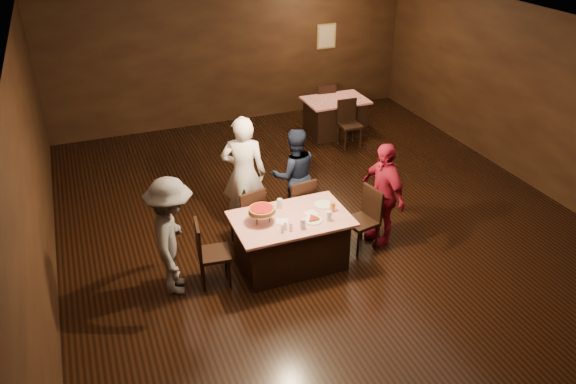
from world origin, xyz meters
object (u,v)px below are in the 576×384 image
(back_table, at_px, (335,117))
(glass_front_right, at_px, (329,216))
(plate_empty, at_px, (323,205))
(diner_grey_knit, at_px, (172,237))
(glass_front_left, at_px, (303,224))
(chair_far_right, at_px, (297,205))
(chair_back_far, at_px, (323,103))
(main_table, at_px, (291,241))
(chair_back_near, at_px, (350,124))
(chair_end_left, at_px, (214,253))
(diner_red_shirt, at_px, (383,194))
(glass_back, at_px, (280,204))
(diner_white_jacket, at_px, (244,174))
(chair_far_left, at_px, (247,215))
(chair_end_right, at_px, (361,220))
(pizza_stand, at_px, (262,210))
(glass_amber, at_px, (332,207))
(diner_navy_hoodie, at_px, (294,175))

(back_table, height_order, glass_front_right, glass_front_right)
(plate_empty, relative_size, glass_front_right, 1.79)
(diner_grey_knit, bearing_deg, glass_front_left, -88.32)
(chair_far_right, height_order, chair_back_far, same)
(back_table, bearing_deg, main_table, -122.97)
(back_table, distance_m, chair_back_far, 0.61)
(chair_back_near, bearing_deg, back_table, 91.37)
(chair_end_left, distance_m, glass_front_left, 1.24)
(chair_end_left, height_order, glass_front_right, chair_end_left)
(chair_back_near, distance_m, plate_empty, 3.81)
(chair_far_right, xyz_separation_m, chair_end_left, (-1.50, -0.75, 0.00))
(chair_far_right, distance_m, diner_red_shirt, 1.30)
(glass_back, bearing_deg, diner_white_jacket, 104.85)
(chair_far_left, bearing_deg, plate_empty, 133.97)
(main_table, bearing_deg, diner_red_shirt, 3.53)
(chair_end_left, height_order, chair_end_right, same)
(chair_far_left, bearing_deg, back_table, -146.32)
(back_table, relative_size, glass_front_right, 9.29)
(chair_far_left, height_order, pizza_stand, pizza_stand)
(chair_back_near, relative_size, glass_front_right, 6.79)
(chair_back_near, xyz_separation_m, diner_red_shirt, (-1.14, -3.25, 0.32))
(glass_amber, bearing_deg, plate_empty, 104.04)
(diner_red_shirt, distance_m, glass_back, 1.54)
(chair_end_left, bearing_deg, glass_front_left, -97.78)
(main_table, relative_size, chair_back_far, 1.68)
(chair_far_right, bearing_deg, glass_front_left, 63.74)
(diner_red_shirt, bearing_deg, diner_grey_knit, -95.23)
(chair_end_right, xyz_separation_m, chair_back_far, (1.52, 4.64, 0.00))
(diner_navy_hoodie, height_order, diner_grey_knit, diner_grey_knit)
(chair_far_right, height_order, pizza_stand, pizza_stand)
(pizza_stand, height_order, glass_back, pizza_stand)
(pizza_stand, bearing_deg, back_table, 52.87)
(chair_far_right, distance_m, glass_back, 0.73)
(chair_far_left, xyz_separation_m, plate_empty, (0.95, -0.60, 0.30))
(glass_amber, bearing_deg, glass_front_right, -126.87)
(chair_far_right, bearing_deg, glass_front_right, 85.04)
(chair_far_left, distance_m, diner_navy_hoodie, 1.06)
(diner_red_shirt, bearing_deg, glass_amber, -87.02)
(diner_navy_hoodie, xyz_separation_m, diner_grey_knit, (-2.13, -1.13, 0.06))
(chair_end_left, relative_size, glass_back, 6.79)
(chair_end_left, xyz_separation_m, diner_grey_knit, (-0.51, 0.04, 0.35))
(chair_back_near, height_order, glass_front_right, chair_back_near)
(chair_end_right, relative_size, diner_grey_knit, 0.58)
(chair_back_far, relative_size, pizza_stand, 2.50)
(pizza_stand, bearing_deg, chair_far_left, 90.00)
(chair_end_right, distance_m, diner_navy_hoodie, 1.34)
(chair_back_far, height_order, pizza_stand, pizza_stand)
(diner_red_shirt, xyz_separation_m, glass_amber, (-0.88, -0.14, 0.04))
(chair_end_left, distance_m, diner_red_shirt, 2.60)
(plate_empty, relative_size, glass_front_left, 1.79)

